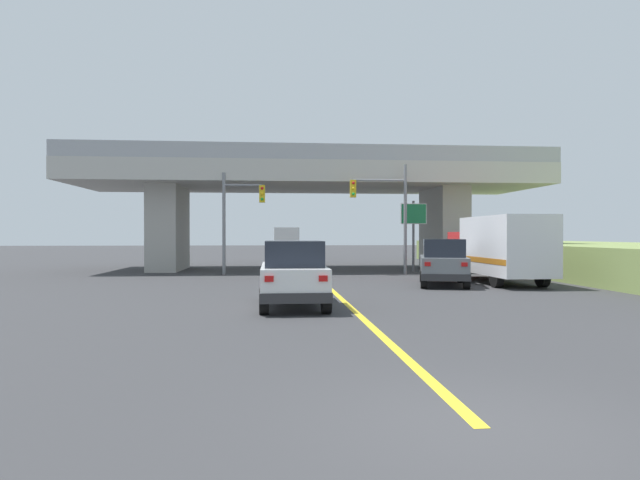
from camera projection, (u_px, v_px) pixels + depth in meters
ground at (309, 269)px, 34.73m from camera, size 160.00×160.00×0.00m
overpass_bridge at (309, 190)px, 34.68m from camera, size 28.85×8.90×7.34m
lane_divider_stripe at (340, 297)px, 18.99m from camera, size 0.20×25.84×0.01m
suv_lead at (293, 274)px, 16.54m from camera, size 1.98×4.48×2.02m
suv_crossing at (443, 262)px, 23.48m from camera, size 2.97×4.64×2.02m
box_truck at (499, 248)px, 24.66m from camera, size 2.33×7.35×3.03m
traffic_signal_nearside at (388, 206)px, 29.96m from camera, size 3.18×0.36×6.11m
traffic_signal_farside at (237, 211)px, 29.85m from camera, size 2.35×0.36×5.63m
highway_sign at (414, 220)px, 31.97m from camera, size 1.55×0.17×4.22m
semi_truck_distant at (286, 242)px, 52.95m from camera, size 2.33×7.55×2.89m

